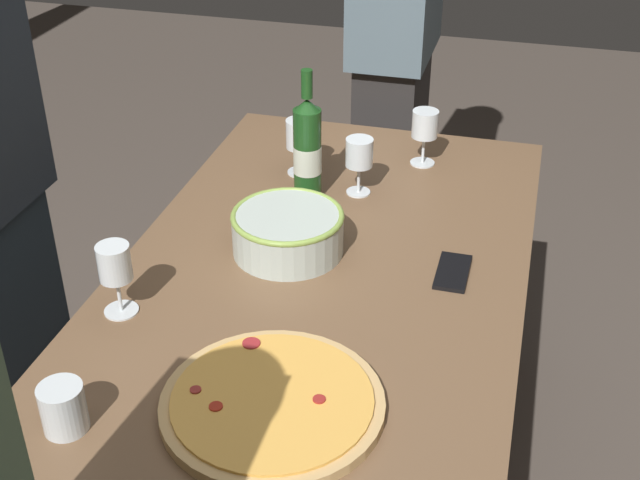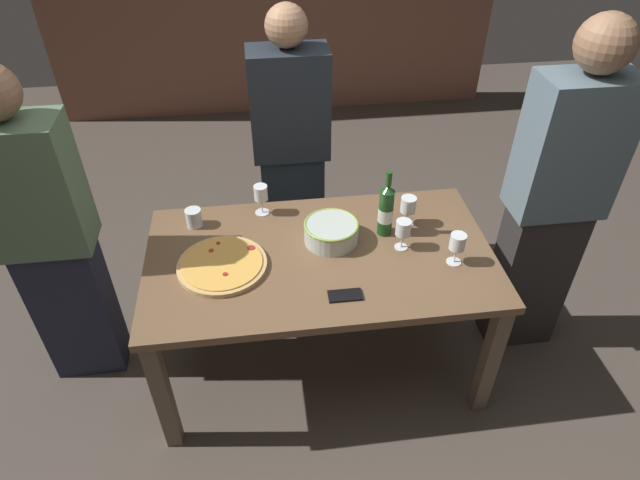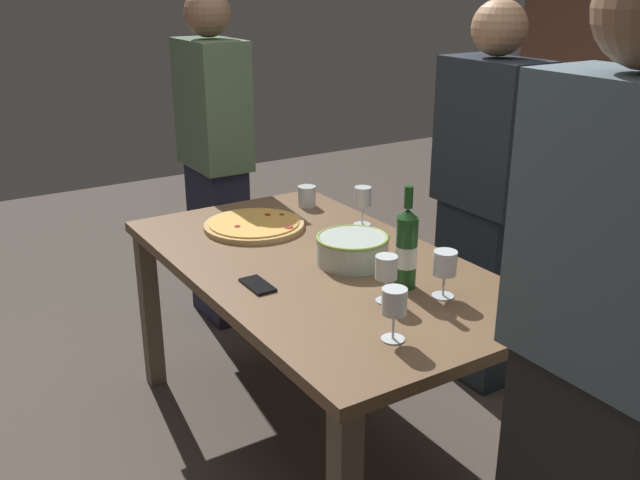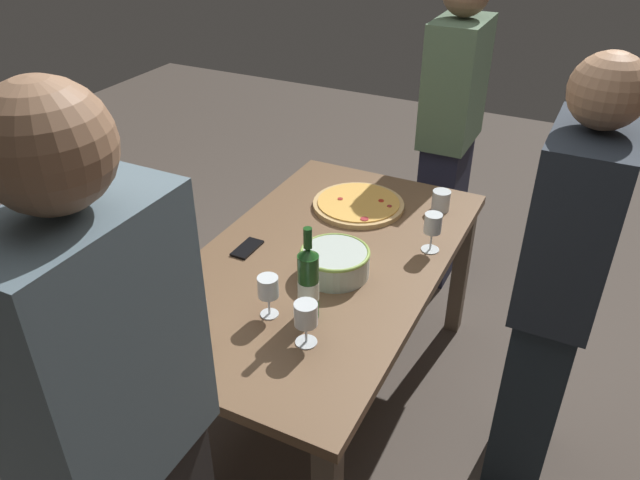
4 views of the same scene
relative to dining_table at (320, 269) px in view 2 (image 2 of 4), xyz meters
The scene contains 14 objects.
ground_plane 0.66m from the dining_table, ahead, with size 8.00×8.00×0.00m, color #50453D.
dining_table is the anchor object (origin of this frame).
pizza 0.46m from the dining_table, behind, with size 0.40×0.40×0.03m.
serving_bowl 0.19m from the dining_table, 55.09° to the left, with size 0.26×0.26×0.10m.
wine_bottle 0.42m from the dining_table, 20.23° to the left, with size 0.07×0.07×0.34m.
wine_glass_near_pizza 0.64m from the dining_table, 12.66° to the right, with size 0.07×0.07×0.16m.
wine_glass_by_bottle 0.52m from the dining_table, 21.31° to the left, with size 0.07×0.07×0.15m.
wine_glass_far_left 0.43m from the dining_table, ahead, with size 0.07×0.07×0.15m.
wine_glass_far_right 0.48m from the dining_table, 124.58° to the left, with size 0.07×0.07×0.16m.
cup_amber 0.67m from the dining_table, 152.83° to the left, with size 0.08×0.08×0.09m, color white.
cell_phone 0.31m from the dining_table, 76.34° to the right, with size 0.07×0.14×0.01m, color black.
person_host 0.87m from the dining_table, 93.82° to the left, with size 0.43×0.24×1.63m.
person_guest_left 1.15m from the dining_table, ahead, with size 0.42×0.24×1.77m.
person_guest_right 1.23m from the dining_table, behind, with size 0.41×0.24×1.65m.
Camera 2 is at (-0.25, -1.90, 2.38)m, focal length 30.55 mm.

